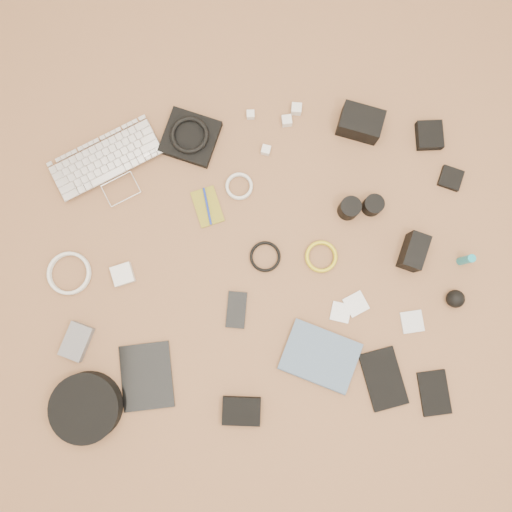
{
  "coord_description": "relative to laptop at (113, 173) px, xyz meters",
  "views": [
    {
      "loc": [
        -0.01,
        -0.15,
        1.64
      ],
      "look_at": [
        0.0,
        0.04,
        0.02
      ],
      "focal_mm": 35.0,
      "sensor_mm": 36.0,
      "label": 1
    }
  ],
  "objects": [
    {
      "name": "room_shell",
      "position": [
        0.46,
        -0.35,
        1.24
      ],
      "size": [
        4.04,
        4.04,
        2.58
      ],
      "color": "#916243",
      "rests_on": "ground"
    },
    {
      "name": "laptop",
      "position": [
        0.0,
        0.0,
        0.0
      ],
      "size": [
        0.44,
        0.39,
        0.03
      ],
      "primitive_type": "imported",
      "rotation": [
        0.0,
        0.0,
        0.43
      ],
      "color": "silver",
      "rests_on": "ground"
    },
    {
      "name": "headphone_pouch",
      "position": [
        0.26,
        0.11,
        0.0
      ],
      "size": [
        0.22,
        0.22,
        0.03
      ],
      "primitive_type": "cube",
      "rotation": [
        0.0,
        0.0,
        -0.38
      ],
      "color": "black",
      "rests_on": "ground"
    },
    {
      "name": "headphones",
      "position": [
        0.26,
        0.11,
        0.02
      ],
      "size": [
        0.17,
        0.17,
        0.02
      ],
      "primitive_type": "torus",
      "rotation": [
        0.0,
        0.0,
        -0.36
      ],
      "color": "black",
      "rests_on": "headphone_pouch"
    },
    {
      "name": "charger_a",
      "position": [
        0.47,
        0.18,
        -0.0
      ],
      "size": [
        0.03,
        0.03,
        0.02
      ],
      "primitive_type": "cube",
      "rotation": [
        0.0,
        0.0,
        -0.03
      ],
      "color": "silver",
      "rests_on": "ground"
    },
    {
      "name": "charger_b",
      "position": [
        0.63,
        0.19,
        0.0
      ],
      "size": [
        0.04,
        0.04,
        0.03
      ],
      "primitive_type": "cube",
      "rotation": [
        0.0,
        0.0,
        -0.15
      ],
      "color": "silver",
      "rests_on": "ground"
    },
    {
      "name": "charger_c",
      "position": [
        0.59,
        0.15,
        0.0
      ],
      "size": [
        0.03,
        0.03,
        0.03
      ],
      "primitive_type": "cube",
      "rotation": [
        0.0,
        0.0,
        0.06
      ],
      "color": "silver",
      "rests_on": "ground"
    },
    {
      "name": "charger_d",
      "position": [
        0.52,
        0.05,
        -0.0
      ],
      "size": [
        0.04,
        0.04,
        0.03
      ],
      "primitive_type": "cube",
      "rotation": [
        0.0,
        0.0,
        -0.31
      ],
      "color": "silver",
      "rests_on": "ground"
    },
    {
      "name": "dslr_camera",
      "position": [
        0.84,
        0.12,
        0.03
      ],
      "size": [
        0.16,
        0.14,
        0.08
      ],
      "primitive_type": "cube",
      "rotation": [
        0.0,
        0.0,
        -0.34
      ],
      "color": "black",
      "rests_on": "ground"
    },
    {
      "name": "lens_pouch",
      "position": [
        1.07,
        0.07,
        0.0
      ],
      "size": [
        0.09,
        0.1,
        0.03
      ],
      "primitive_type": "cube",
      "rotation": [
        0.0,
        0.0,
        -0.02
      ],
      "color": "black",
      "rests_on": "ground"
    },
    {
      "name": "notebook_olive",
      "position": [
        0.31,
        -0.13,
        -0.01
      ],
      "size": [
        0.11,
        0.14,
        0.01
      ],
      "primitive_type": "cube",
      "rotation": [
        0.0,
        0.0,
        0.26
      ],
      "color": "olive",
      "rests_on": "ground"
    },
    {
      "name": "pen_blue",
      "position": [
        0.31,
        -0.13,
        -0.0
      ],
      "size": [
        0.03,
        0.13,
        0.01
      ],
      "primitive_type": "cylinder",
      "rotation": [
        1.57,
        0.0,
        0.15
      ],
      "color": "#122698",
      "rests_on": "notebook_olive"
    },
    {
      "name": "cable_white_a",
      "position": [
        0.42,
        -0.07,
        -0.01
      ],
      "size": [
        0.12,
        0.12,
        0.01
      ],
      "primitive_type": "torus",
      "rotation": [
        0.0,
        0.0,
        -0.39
      ],
      "color": "silver",
      "rests_on": "ground"
    },
    {
      "name": "lens_a",
      "position": [
        0.78,
        -0.17,
        0.02
      ],
      "size": [
        0.07,
        0.07,
        0.07
      ],
      "primitive_type": "cylinder",
      "rotation": [
        0.0,
        0.0,
        -0.07
      ],
      "color": "black",
      "rests_on": "ground"
    },
    {
      "name": "lens_b",
      "position": [
        0.86,
        -0.16,
        0.02
      ],
      "size": [
        0.08,
        0.08,
        0.06
      ],
      "primitive_type": "cylinder",
      "rotation": [
        0.0,
        0.0,
        -0.22
      ],
      "color": "black",
      "rests_on": "ground"
    },
    {
      "name": "card_reader",
      "position": [
        1.13,
        -0.08,
        -0.01
      ],
      "size": [
        0.09,
        0.09,
        0.02
      ],
      "primitive_type": "cube",
      "rotation": [
        0.0,
        0.0,
        -0.4
      ],
      "color": "black",
      "rests_on": "ground"
    },
    {
      "name": "power_brick",
      "position": [
        0.02,
        -0.34,
        -0.0
      ],
      "size": [
        0.08,
        0.08,
        0.03
      ],
      "primitive_type": "cube",
      "rotation": [
        0.0,
        0.0,
        0.26
      ],
      "color": "silver",
      "rests_on": "ground"
    },
    {
      "name": "cable_white_b",
      "position": [
        -0.15,
        -0.33,
        -0.01
      ],
      "size": [
        0.15,
        0.15,
        0.01
      ],
      "primitive_type": "torus",
      "rotation": [
        0.0,
        0.0,
        -0.06
      ],
      "color": "silver",
      "rests_on": "ground"
    },
    {
      "name": "cable_black",
      "position": [
        0.49,
        -0.31,
        -0.01
      ],
      "size": [
        0.11,
        0.11,
        0.01
      ],
      "primitive_type": "torus",
      "rotation": [
        0.0,
        0.0,
        0.1
      ],
      "color": "black",
      "rests_on": "ground"
    },
    {
      "name": "cable_yellow",
      "position": [
        0.68,
        -0.32,
        -0.01
      ],
      "size": [
        0.14,
        0.14,
        0.01
      ],
      "primitive_type": "torus",
      "rotation": [
        0.0,
        0.0,
        0.38
      ],
      "color": "gold",
      "rests_on": "ground"
    },
    {
      "name": "flash",
      "position": [
        0.97,
        -0.33,
        0.03
      ],
      "size": [
        0.1,
        0.13,
        0.09
      ],
      "primitive_type": "cube",
      "rotation": [
        0.0,
        0.0,
        -0.4
      ],
      "color": "black",
      "rests_on": "ground"
    },
    {
      "name": "lens_cleaner",
      "position": [
        1.14,
        -0.36,
        0.03
      ],
      "size": [
        0.03,
        0.03,
        0.09
      ],
      "primitive_type": "cylinder",
      "rotation": [
        0.0,
        0.0,
        0.08
      ],
      "color": "teal",
      "rests_on": "ground"
    },
    {
      "name": "battery_charger",
      "position": [
        -0.13,
        -0.55,
        0.0
      ],
      "size": [
        0.11,
        0.13,
        0.03
      ],
      "primitive_type": "cube",
      "rotation": [
        0.0,
        0.0,
        -0.42
      ],
      "color": "slate",
      "rests_on": "ground"
    },
    {
      "name": "tablet",
      "position": [
        0.09,
        -0.68,
        -0.01
      ],
      "size": [
        0.17,
        0.22,
        0.01
      ],
      "primitive_type": "cube",
      "rotation": [
        0.0,
        0.0,
        0.06
      ],
      "color": "black",
      "rests_on": "ground"
    },
    {
      "name": "phone",
      "position": [
        0.39,
        -0.48,
        -0.01
      ],
      "size": [
        0.08,
        0.13,
        0.01
      ],
      "primitive_type": "cube",
      "rotation": [
        0.0,
        0.0,
        -0.14
      ],
      "color": "black",
      "rests_on": "ground"
    },
    {
      "name": "filter_case_left",
      "position": [
        0.73,
        -0.51,
        -0.01
      ],
      "size": [
        0.08,
        0.08,
        0.01
      ],
      "primitive_type": "cube",
      "rotation": [
        0.0,
        0.0,
        -0.28
      ],
      "color": "silver",
      "rests_on": "ground"
    },
    {
      "name": "filter_case_mid",
      "position": [
        0.78,
        -0.48,
        -0.01
      ],
      "size": [
        0.09,
        0.09,
        0.01
      ],
      "primitive_type": "cube",
      "rotation": [
        0.0,
        0.0,
        0.42
      ],
      "color": "silver",
      "rests_on": "ground"
    },
    {
      "name": "filter_case_right",
      "position": [
        0.96,
        -0.55,
        -0.01
      ],
      "size": [
        0.08,
        0.08,
        0.01
      ],
      "primitive_type": "cube",
      "rotation": [
        0.0,
        0.0,
        0.09
      ],
      "color": "silver",
      "rests_on": "ground"
    },
    {
      "name": "air_blower",
      "position": [
        1.1,
        -0.49,
        0.01
      ],
      "size": [
        0.07,
        0.07,
        0.06
      ],
      "primitive_type": "sphere",
      "rotation": [
        0.0,
        0.0,
        0.33
      ],
      "color": "black",
      "rests_on": "ground"
    },
    {
      "name": "headphone_case",
      "position": [
        -0.1,
        -0.76,
        0.02
      ],
      "size": [
        0.27,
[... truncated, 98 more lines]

